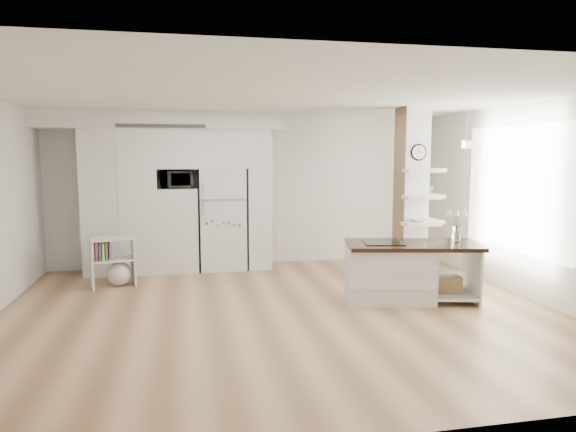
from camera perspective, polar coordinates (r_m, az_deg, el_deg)
name	(u,v)px	position (r m, az deg, el deg)	size (l,w,h in m)	color
floor	(280,312)	(6.63, -0.85, -10.62)	(7.00, 6.00, 0.01)	tan
room	(280,165)	(6.32, -0.88, 5.64)	(7.04, 6.04, 2.72)	white
cabinet_wall	(167,183)	(8.90, -13.32, 3.57)	(4.00, 0.71, 2.70)	white
refrigerator	(222,219)	(8.99, -7.31, -0.31)	(0.78, 0.69, 1.75)	silver
column	(418,196)	(8.18, 14.25, 2.18)	(0.69, 0.90, 2.70)	silver
window	(516,189)	(8.01, 24.01, 2.77)	(2.40, 2.40, 0.00)	white
pendant_light	(405,144)	(6.98, 12.88, 7.76)	(0.12, 0.12, 0.10)	white
kitchen_island	(398,270)	(7.21, 12.10, -5.86)	(1.90, 1.18, 1.36)	white
bookshelf	(115,265)	(8.23, -18.66, -5.17)	(0.70, 0.50, 0.75)	white
floor_plant_a	(417,264)	(8.67, 14.12, -5.17)	(0.24, 0.19, 0.43)	#2F6227
floor_plant_b	(431,257)	(9.24, 15.59, -4.40)	(0.25, 0.25, 0.45)	#2F6227
microwave	(177,179)	(8.85, -12.21, 3.99)	(0.54, 0.37, 0.30)	#2D2D2D
shelf_plant	(428,184)	(8.43, 15.33, 3.46)	(0.27, 0.23, 0.30)	#2F6227
decor_bowl	(419,220)	(7.97, 14.38, -0.47)	(0.22, 0.22, 0.05)	white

